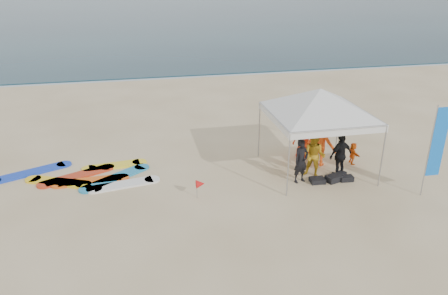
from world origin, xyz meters
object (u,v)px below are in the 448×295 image
at_px(person_seated, 353,153).
at_px(canopy_tent, 321,89).
at_px(marker_pennant, 200,184).
at_px(person_black_b, 340,155).
at_px(person_yellow, 314,156).
at_px(person_orange_a, 321,142).
at_px(person_black_a, 301,161).
at_px(feather_flag, 437,143).
at_px(surfboard_spread, 86,177).
at_px(person_orange_b, 304,136).

height_order(person_seated, canopy_tent, canopy_tent).
bearing_deg(marker_pennant, person_black_b, 6.20).
height_order(person_yellow, person_orange_a, person_orange_a).
xyz_separation_m(person_seated, canopy_tent, (-1.63, -0.21, 2.65)).
height_order(person_seated, marker_pennant, person_seated).
xyz_separation_m(person_orange_a, marker_pennant, (-4.80, -1.58, -0.42)).
xyz_separation_m(person_black_a, person_yellow, (0.58, 0.24, 0.02)).
distance_m(person_orange_a, canopy_tent, 2.23).
bearing_deg(person_orange_a, person_seated, -144.44).
bearing_deg(person_seated, person_orange_a, 87.67).
relative_size(feather_flag, surfboard_spread, 0.55).
xyz_separation_m(person_seated, surfboard_spread, (-9.84, 0.86, -0.39)).
bearing_deg(person_yellow, canopy_tent, 100.52).
bearing_deg(person_orange_a, person_yellow, 98.93).
bearing_deg(marker_pennant, person_orange_a, 18.20).
bearing_deg(canopy_tent, marker_pennant, -165.03).
bearing_deg(person_orange_b, surfboard_spread, -4.02).
bearing_deg(person_seated, surfboard_spread, 90.79).
bearing_deg(person_black_b, feather_flag, 123.55).
distance_m(person_black_a, canopy_tent, 2.57).
bearing_deg(feather_flag, person_black_b, 139.42).
height_order(person_orange_a, canopy_tent, canopy_tent).
distance_m(person_orange_b, surfboard_spread, 8.28).
distance_m(person_black_a, marker_pennant, 3.61).
distance_m(person_black_b, person_orange_b, 1.89).
height_order(person_yellow, person_black_b, person_yellow).
distance_m(person_orange_a, person_seated, 1.37).
height_order(person_black_b, marker_pennant, person_black_b).
distance_m(person_black_a, surfboard_spread, 7.62).
distance_m(person_seated, marker_pennant, 6.22).
height_order(person_yellow, feather_flag, feather_flag).
xyz_separation_m(person_black_b, person_orange_b, (-0.65, 1.78, 0.08)).
relative_size(feather_flag, marker_pennant, 4.86).
xyz_separation_m(person_black_a, person_orange_a, (1.23, 1.18, 0.12)).
bearing_deg(feather_flag, canopy_tent, 138.81).
distance_m(canopy_tent, marker_pennant, 5.26).
bearing_deg(person_black_b, person_yellow, -21.28).
distance_m(person_black_b, marker_pennant, 5.14).
xyz_separation_m(person_yellow, canopy_tent, (0.28, 0.54, 2.26)).
relative_size(person_black_a, person_orange_b, 0.89).
height_order(person_black_a, person_orange_a, person_orange_a).
relative_size(person_black_a, feather_flag, 0.51).
relative_size(person_orange_a, person_orange_b, 1.03).
bearing_deg(person_black_a, person_orange_b, 46.49).
bearing_deg(person_black_a, marker_pennant, 167.51).
bearing_deg(person_orange_a, canopy_tent, 90.40).
bearing_deg(person_black_b, canopy_tent, -58.98).
height_order(person_yellow, canopy_tent, canopy_tent).
distance_m(person_orange_b, canopy_tent, 2.47).
xyz_separation_m(person_yellow, person_seated, (1.91, 0.75, -0.39)).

